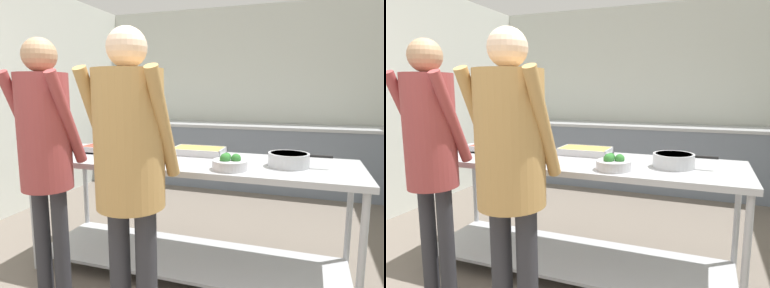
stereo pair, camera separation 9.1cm
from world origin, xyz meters
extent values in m
cube|color=silver|center=(0.00, 4.20, 1.32)|extent=(4.66, 0.06, 2.65)
cube|color=silver|center=(-2.30, 2.10, 1.32)|extent=(0.06, 4.32, 2.65)
cube|color=slate|center=(0.00, 3.83, 0.44)|extent=(4.50, 0.62, 0.88)
cube|color=#ADAFB5|center=(0.00, 3.83, 0.90)|extent=(4.50, 0.65, 0.04)
cube|color=black|center=(0.22, 3.83, 0.91)|extent=(0.51, 0.39, 0.02)
cube|color=#ADAFB5|center=(0.03, 1.27, 0.88)|extent=(2.43, 0.77, 0.04)
cube|color=#ADAFB5|center=(0.03, 1.27, 0.12)|extent=(2.35, 0.69, 0.02)
cylinder|color=#ADAFB5|center=(-1.13, 0.94, 0.43)|extent=(0.04, 0.04, 0.86)
cylinder|color=#ADAFB5|center=(1.20, 0.94, 0.43)|extent=(0.04, 0.04, 0.86)
cylinder|color=#ADAFB5|center=(-1.13, 1.61, 0.43)|extent=(0.04, 0.04, 0.86)
cylinder|color=#ADAFB5|center=(1.20, 1.61, 0.43)|extent=(0.04, 0.04, 0.86)
cube|color=#ADAFB5|center=(-0.68, 1.37, 0.91)|extent=(0.43, 0.32, 0.01)
cube|color=#B23D2D|center=(-0.68, 1.37, 0.93)|extent=(0.41, 0.29, 0.04)
cube|color=#ADAFB5|center=(-0.68, 1.22, 0.93)|extent=(0.43, 0.01, 0.05)
cube|color=#ADAFB5|center=(-0.68, 1.53, 0.93)|extent=(0.43, 0.01, 0.05)
cube|color=#ADAFB5|center=(-0.89, 1.37, 0.93)|extent=(0.01, 0.32, 0.05)
cube|color=#ADAFB5|center=(-0.47, 1.37, 0.93)|extent=(0.01, 0.32, 0.05)
cylinder|color=white|center=(-0.31, 1.35, 0.91)|extent=(0.24, 0.24, 0.01)
cylinder|color=white|center=(-0.31, 1.35, 0.92)|extent=(0.24, 0.24, 0.01)
cylinder|color=white|center=(-0.31, 1.35, 0.93)|extent=(0.24, 0.24, 0.01)
cylinder|color=white|center=(-0.31, 1.35, 0.94)|extent=(0.23, 0.23, 0.01)
cube|color=#ADAFB5|center=(0.05, 1.48, 0.91)|extent=(0.41, 0.26, 0.01)
cube|color=gold|center=(0.05, 1.48, 0.93)|extent=(0.38, 0.24, 0.04)
cube|color=#ADAFB5|center=(0.05, 1.36, 0.93)|extent=(0.41, 0.01, 0.05)
cube|color=#ADAFB5|center=(0.05, 1.61, 0.93)|extent=(0.41, 0.01, 0.05)
cube|color=#ADAFB5|center=(-0.14, 1.48, 0.93)|extent=(0.01, 0.26, 0.05)
cube|color=#ADAFB5|center=(0.25, 1.48, 0.93)|extent=(0.01, 0.26, 0.05)
cylinder|color=#B2B2B7|center=(0.40, 1.04, 0.93)|extent=(0.23, 0.23, 0.06)
sphere|color=#2D702D|center=(0.45, 1.04, 0.98)|extent=(0.06, 0.06, 0.06)
sphere|color=#2D702D|center=(0.38, 1.07, 0.98)|extent=(0.06, 0.06, 0.06)
sphere|color=#2D702D|center=(0.38, 1.02, 0.98)|extent=(0.07, 0.07, 0.07)
cylinder|color=#ADAFB5|center=(0.76, 1.25, 0.95)|extent=(0.27, 0.27, 0.09)
cylinder|color=brown|center=(0.76, 1.25, 0.99)|extent=(0.24, 0.24, 0.01)
cylinder|color=black|center=(0.97, 1.25, 0.98)|extent=(0.14, 0.02, 0.02)
cylinder|color=#2D2D33|center=(-0.10, 0.49, 0.40)|extent=(0.12, 0.12, 0.79)
cylinder|color=#2D2D33|center=(0.07, 0.49, 0.40)|extent=(0.12, 0.12, 0.79)
cylinder|color=tan|center=(-0.21, 0.49, 1.24)|extent=(0.07, 0.33, 0.59)
cylinder|color=tan|center=(0.18, 0.49, 1.24)|extent=(0.07, 0.33, 0.59)
cylinder|color=tan|center=(-0.01, 0.49, 1.16)|extent=(0.37, 0.37, 0.73)
sphere|color=beige|center=(-0.01, 0.49, 1.63)|extent=(0.21, 0.21, 0.21)
cylinder|color=#2D2D33|center=(-0.76, 0.63, 0.39)|extent=(0.10, 0.10, 0.79)
cylinder|color=#2D2D33|center=(-0.62, 0.63, 0.39)|extent=(0.10, 0.10, 0.79)
cylinder|color=#993D3D|center=(-0.86, 0.62, 1.24)|extent=(0.08, 0.33, 0.59)
cylinder|color=#993D3D|center=(-0.52, 0.64, 1.24)|extent=(0.08, 0.33, 0.59)
cylinder|color=#993D3D|center=(-0.69, 0.63, 1.15)|extent=(0.32, 0.32, 0.73)
sphere|color=tan|center=(-0.69, 0.63, 1.62)|extent=(0.21, 0.21, 0.21)
cylinder|color=#23602D|center=(-2.00, 3.80, 1.01)|extent=(0.08, 0.08, 0.17)
cone|color=#23602D|center=(-2.00, 3.80, 1.13)|extent=(0.07, 0.07, 0.07)
cylinder|color=black|center=(-2.00, 3.80, 1.17)|extent=(0.03, 0.03, 0.02)
camera|label=1|loc=(0.87, -1.09, 1.41)|focal=32.00mm
camera|label=2|loc=(0.95, -1.05, 1.41)|focal=32.00mm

